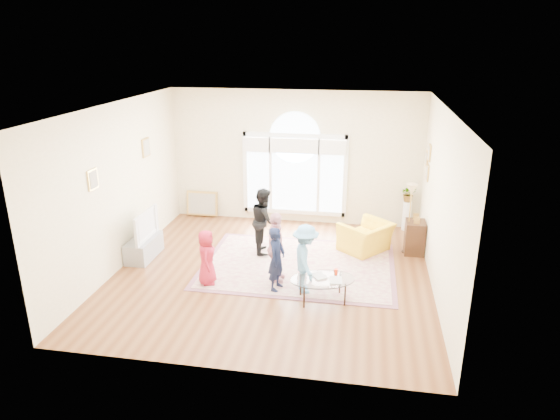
% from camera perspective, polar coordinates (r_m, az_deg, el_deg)
% --- Properties ---
extents(ground, '(6.00, 6.00, 0.00)m').
position_cam_1_polar(ground, '(9.74, -0.97, -7.29)').
color(ground, '#5C3016').
rests_on(ground, ground).
extents(room_shell, '(6.00, 6.00, 6.00)m').
position_cam_1_polar(room_shell, '(11.84, 1.63, 5.64)').
color(room_shell, '#F0E5BD').
rests_on(room_shell, ground).
extents(area_rug, '(3.60, 2.60, 0.02)m').
position_cam_1_polar(area_rug, '(10.06, 2.11, -6.32)').
color(area_rug, beige).
rests_on(area_rug, ground).
extents(rug_border, '(3.80, 2.80, 0.01)m').
position_cam_1_polar(rug_border, '(10.06, 2.11, -6.34)').
color(rug_border, '#7E4D5C').
rests_on(rug_border, ground).
extents(tv_console, '(0.45, 1.00, 0.42)m').
position_cam_1_polar(tv_console, '(10.72, -15.29, -4.19)').
color(tv_console, gray).
rests_on(tv_console, ground).
extents(television, '(0.17, 1.03, 0.60)m').
position_cam_1_polar(television, '(10.54, -15.49, -1.66)').
color(television, black).
rests_on(television, tv_console).
extents(coffee_table, '(1.26, 0.99, 0.54)m').
position_cam_1_polar(coffee_table, '(8.67, 4.91, -7.95)').
color(coffee_table, silver).
rests_on(coffee_table, ground).
extents(armchair, '(1.28, 1.30, 0.64)m').
position_cam_1_polar(armchair, '(10.75, 9.76, -3.07)').
color(armchair, yellow).
rests_on(armchair, ground).
extents(side_cabinet, '(0.40, 0.50, 0.70)m').
position_cam_1_polar(side_cabinet, '(10.88, 15.13, -3.02)').
color(side_cabinet, black).
rests_on(side_cabinet, ground).
extents(floor_lamp, '(0.31, 0.31, 1.51)m').
position_cam_1_polar(floor_lamp, '(10.55, 14.78, 1.69)').
color(floor_lamp, black).
rests_on(floor_lamp, ground).
extents(plant_pedestal, '(0.20, 0.20, 0.70)m').
position_cam_1_polar(plant_pedestal, '(12.12, 14.27, -0.64)').
color(plant_pedestal, white).
rests_on(plant_pedestal, ground).
extents(potted_plant, '(0.44, 0.42, 0.39)m').
position_cam_1_polar(potted_plant, '(11.96, 14.48, 1.83)').
color(potted_plant, '#33722D').
rests_on(potted_plant, plant_pedestal).
extents(leaning_picture, '(0.80, 0.14, 0.62)m').
position_cam_1_polar(leaning_picture, '(12.89, -8.80, -0.71)').
color(leaning_picture, tan).
rests_on(leaning_picture, ground).
extents(child_red, '(0.43, 0.57, 1.04)m').
position_cam_1_polar(child_red, '(9.24, -8.38, -5.35)').
color(child_red, '#AA1B33').
rests_on(child_red, area_rug).
extents(child_navy, '(0.37, 0.48, 1.18)m').
position_cam_1_polar(child_navy, '(8.90, -0.38, -5.60)').
color(child_navy, '#121934').
rests_on(child_navy, area_rug).
extents(child_black, '(0.68, 0.78, 1.39)m').
position_cam_1_polar(child_black, '(10.41, -1.81, -1.22)').
color(child_black, black).
rests_on(child_black, area_rug).
extents(child_pink, '(0.34, 0.79, 1.33)m').
position_cam_1_polar(child_pink, '(9.18, -0.52, -4.29)').
color(child_pink, '#F2AAB9').
rests_on(child_pink, area_rug).
extents(child_blue, '(0.69, 0.92, 1.26)m').
position_cam_1_polar(child_blue, '(8.82, 2.92, -5.60)').
color(child_blue, '#67ABE0').
rests_on(child_blue, area_rug).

